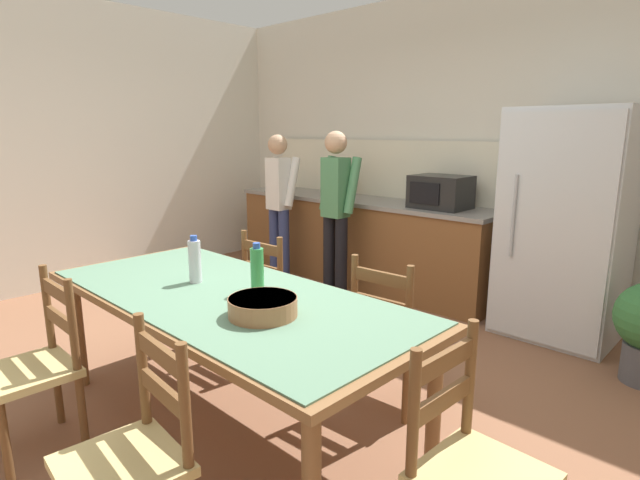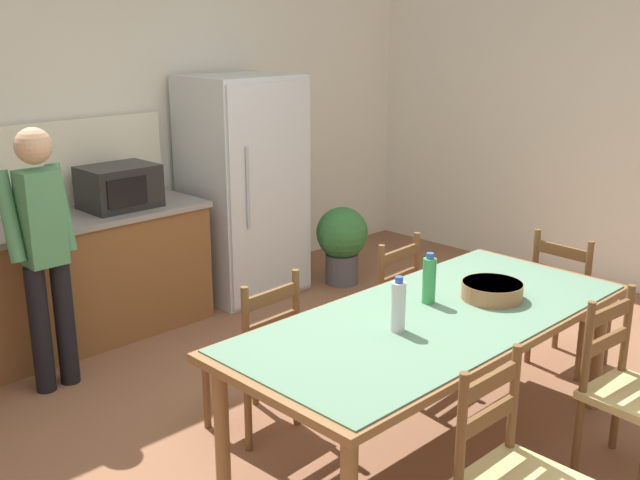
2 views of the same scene
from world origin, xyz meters
name	(u,v)px [view 1 (image 1 of 2)]	position (x,y,z in m)	size (l,w,h in m)	color
ground_plane	(271,393)	(0.00, 0.00, 0.00)	(8.32, 8.32, 0.00)	brown
wall_back	(483,147)	(0.00, 2.66, 1.45)	(6.52, 0.12, 2.90)	silver
wall_left	(54,146)	(-3.26, 0.00, 1.45)	(0.12, 5.20, 2.90)	silver
kitchen_counter	(359,240)	(-1.13, 2.23, 0.45)	(3.08, 0.66, 0.90)	brown
counter_splashback	(378,168)	(-1.13, 2.54, 1.20)	(3.04, 0.03, 0.60)	#EFE8CB
refrigerator	(565,226)	(0.93, 2.19, 0.88)	(0.85, 0.73, 1.77)	silver
microwave	(440,192)	(-0.17, 2.21, 1.05)	(0.50, 0.39, 0.30)	black
paper_bag	(336,180)	(-1.44, 2.20, 1.08)	(0.24, 0.16, 0.36)	tan
dining_table	(226,305)	(0.07, -0.36, 0.69)	(2.28, 1.01, 0.76)	brown
bottle_near_centre	(195,261)	(-0.21, -0.36, 0.88)	(0.07, 0.07, 0.27)	silver
bottle_off_centre	(257,270)	(0.19, -0.24, 0.88)	(0.07, 0.07, 0.27)	green
serving_bowl	(263,305)	(0.47, -0.44, 0.81)	(0.32, 0.32, 0.09)	#9E6642
chair_side_near_right	(132,459)	(0.59, -1.16, 0.44)	(0.45, 0.44, 0.91)	brown
chair_side_far_right	(392,333)	(0.59, 0.43, 0.44)	(0.44, 0.42, 0.91)	brown
chair_side_near_left	(37,367)	(-0.44, -1.15, 0.44)	(0.43, 0.41, 0.91)	brown
chair_head_end	(473,471)	(1.50, -0.37, 0.44)	(0.42, 0.44, 0.91)	brown
chair_side_far_left	(276,294)	(-0.43, 0.43, 0.44)	(0.44, 0.42, 0.91)	brown
person_at_sink	(279,200)	(-1.82, 1.71, 0.88)	(0.39, 0.27, 1.56)	navy
person_at_counter	(336,206)	(-0.98, 1.69, 0.90)	(0.40, 0.28, 1.60)	black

